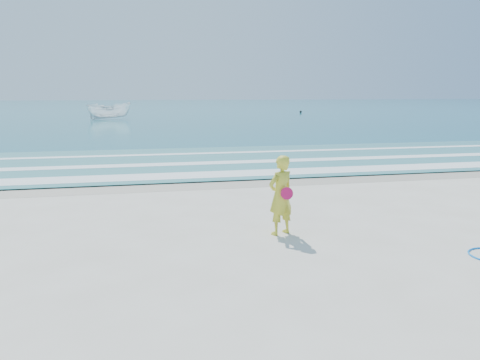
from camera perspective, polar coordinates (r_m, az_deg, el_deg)
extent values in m
plane|color=silver|center=(7.63, 4.63, -12.95)|extent=(400.00, 400.00, 0.00)
cube|color=#B2A893|center=(16.11, -4.73, -0.34)|extent=(400.00, 2.40, 0.00)
cube|color=#19727F|center=(111.74, -11.45, 8.82)|extent=(400.00, 190.00, 0.04)
cube|color=#59B7AD|center=(21.00, -6.57, 2.30)|extent=(400.00, 10.00, 0.01)
cube|color=white|center=(17.37, -5.31, 0.62)|extent=(400.00, 1.40, 0.01)
cube|color=white|center=(20.21, -6.34, 2.01)|extent=(400.00, 0.90, 0.01)
cube|color=white|center=(23.46, -7.20, 3.17)|extent=(400.00, 0.60, 0.01)
imported|color=white|center=(56.67, -15.64, 8.14)|extent=(5.28, 2.73, 1.94)
sphere|color=black|center=(72.62, 7.41, 8.26)|extent=(0.35, 0.35, 0.35)
imported|color=gold|center=(10.12, 4.98, -1.86)|extent=(0.75, 0.64, 1.74)
cylinder|color=#C5114D|center=(9.96, 5.74, -1.64)|extent=(0.27, 0.08, 0.27)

